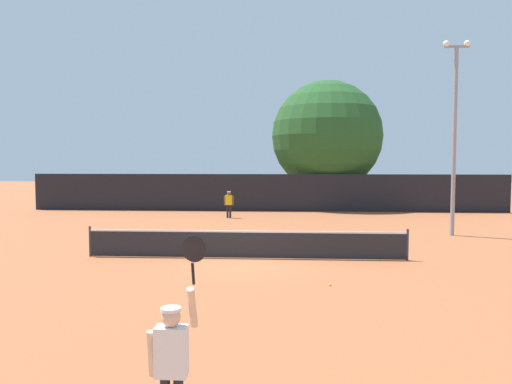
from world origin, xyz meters
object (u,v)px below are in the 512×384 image
Objects in this scene: light_pole at (455,126)px; parked_car_far at (350,194)px; parked_car_near at (166,193)px; tennis_ball at (330,285)px; player_receiving at (229,202)px; large_tree at (327,136)px; player_serving at (173,353)px; parked_car_mid at (289,194)px.

parked_car_far is (-2.61, 15.92, -4.11)m from light_pole.
light_pole is 1.98× the size of parked_car_near.
tennis_ball is 0.01× the size of light_pole.
parked_car_near reaches higher than player_receiving.
large_tree reaches higher than parked_car_far.
player_serving is 0.57× the size of parked_car_near.
parked_car_far is at bearing -5.34° from parked_car_near.
tennis_ball is at bearing 71.71° from player_serving.
parked_car_near is (-16.98, 15.87, -4.11)m from light_pole.
tennis_ball is (2.51, 7.58, -1.06)m from player_serving.
large_tree is (-4.60, 13.27, 0.22)m from light_pole.
parked_car_mid is at bearing -6.10° from parked_car_near.
player_serving is at bearing -81.48° from parked_car_near.
player_serving is 30.83m from large_tree.
parked_car_mid is at bearing 136.81° from large_tree.
parked_car_near is at bearing 104.06° from player_serving.
light_pole is at bearing -73.81° from parked_car_mid.
parked_car_near is (-10.74, 25.29, 0.74)m from tennis_ball.
parked_car_mid is (-7.26, 15.78, -4.11)m from light_pole.
player_receiving is at bearing 150.52° from light_pole.
light_pole is (8.75, 17.01, 3.80)m from player_serving.
player_receiving is 0.18× the size of light_pole.
tennis_ball is at bearing -123.51° from light_pole.
player_receiving is 0.17× the size of large_tree.
player_serving is 0.56× the size of parked_car_mid.
tennis_ball is at bearing -96.21° from parked_car_mid.
parked_car_far is (1.99, 2.65, -4.33)m from large_tree.
tennis_ball is at bearing 106.45° from player_receiving.
tennis_ball is 25.61m from parked_car_far.
large_tree reaches higher than player_serving.
parked_car_mid is 4.65m from parked_car_far.
large_tree is 5.45m from parked_car_far.
parked_car_mid is (3.56, 9.65, -0.16)m from player_receiving.
player_serving is 33.89m from parked_car_near.
parked_car_far is (3.63, 25.34, 0.74)m from tennis_ball.
player_receiving is at bearing -63.29° from parked_car_near.
player_serving is 36.62× the size of tennis_ball.
player_receiving is 12.79m from parked_car_far.
tennis_ball is at bearing -99.24° from parked_car_far.
player_serving reaches higher than parked_car_far.
player_serving is at bearing -97.80° from large_tree.
parked_car_mid is at bearing -110.26° from player_receiving.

